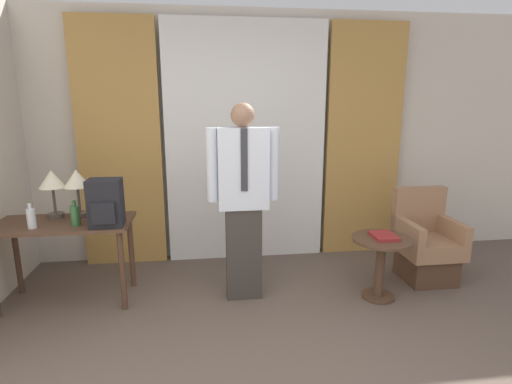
{
  "coord_description": "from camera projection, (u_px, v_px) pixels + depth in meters",
  "views": [
    {
      "loc": [
        -0.47,
        -1.64,
        1.77
      ],
      "look_at": [
        -0.04,
        1.56,
        1.02
      ],
      "focal_mm": 28.0,
      "sensor_mm": 36.0,
      "label": 1
    }
  ],
  "objects": [
    {
      "name": "table_lamp_left",
      "position": [
        52.0,
        183.0,
        3.49
      ],
      "size": [
        0.22,
        0.22,
        0.43
      ],
      "color": "#4C4238",
      "rests_on": "desk"
    },
    {
      "name": "curtain_drape_left",
      "position": [
        120.0,
        146.0,
        4.16
      ],
      "size": [
        0.85,
        0.06,
        2.58
      ],
      "color": "#B28442",
      "rests_on": "ground_plane"
    },
    {
      "name": "bottle_near_edge",
      "position": [
        31.0,
        218.0,
        3.25
      ],
      "size": [
        0.07,
        0.07,
        0.21
      ],
      "color": "silver",
      "rests_on": "desk"
    },
    {
      "name": "person",
      "position": [
        243.0,
        196.0,
        3.47
      ],
      "size": [
        0.62,
        0.21,
        1.74
      ],
      "color": "#38332D",
      "rests_on": "ground_plane"
    },
    {
      "name": "armchair",
      "position": [
        426.0,
        246.0,
        3.98
      ],
      "size": [
        0.54,
        0.56,
        0.9
      ],
      "color": "#4C3323",
      "rests_on": "ground_plane"
    },
    {
      "name": "curtain_drape_right",
      "position": [
        363.0,
        143.0,
        4.5
      ],
      "size": [
        0.85,
        0.06,
        2.58
      ],
      "color": "#B28442",
      "rests_on": "ground_plane"
    },
    {
      "name": "wall_back",
      "position": [
        245.0,
        138.0,
        4.45
      ],
      "size": [
        10.0,
        0.06,
        2.7
      ],
      "color": "beige",
      "rests_on": "ground_plane"
    },
    {
      "name": "table_lamp_right",
      "position": [
        77.0,
        182.0,
        3.52
      ],
      "size": [
        0.22,
        0.22,
        0.43
      ],
      "color": "#4C4238",
      "rests_on": "desk"
    },
    {
      "name": "book",
      "position": [
        384.0,
        236.0,
        3.54
      ],
      "size": [
        0.2,
        0.25,
        0.03
      ],
      "color": "maroon",
      "rests_on": "side_table"
    },
    {
      "name": "curtain_sheer_center",
      "position": [
        246.0,
        144.0,
        4.33
      ],
      "size": [
        1.73,
        0.06,
        2.58
      ],
      "color": "white",
      "rests_on": "ground_plane"
    },
    {
      "name": "desk",
      "position": [
        64.0,
        235.0,
        3.46
      ],
      "size": [
        1.14,
        0.56,
        0.74
      ],
      "color": "#4C3323",
      "rests_on": "ground_plane"
    },
    {
      "name": "side_table",
      "position": [
        381.0,
        258.0,
        3.57
      ],
      "size": [
        0.53,
        0.53,
        0.57
      ],
      "color": "#4C3323",
      "rests_on": "ground_plane"
    },
    {
      "name": "bottle_by_lamp",
      "position": [
        75.0,
        215.0,
        3.33
      ],
      "size": [
        0.07,
        0.07,
        0.21
      ],
      "color": "#336638",
      "rests_on": "desk"
    },
    {
      "name": "backpack",
      "position": [
        106.0,
        203.0,
        3.29
      ],
      "size": [
        0.27,
        0.23,
        0.4
      ],
      "color": "black",
      "rests_on": "desk"
    }
  ]
}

